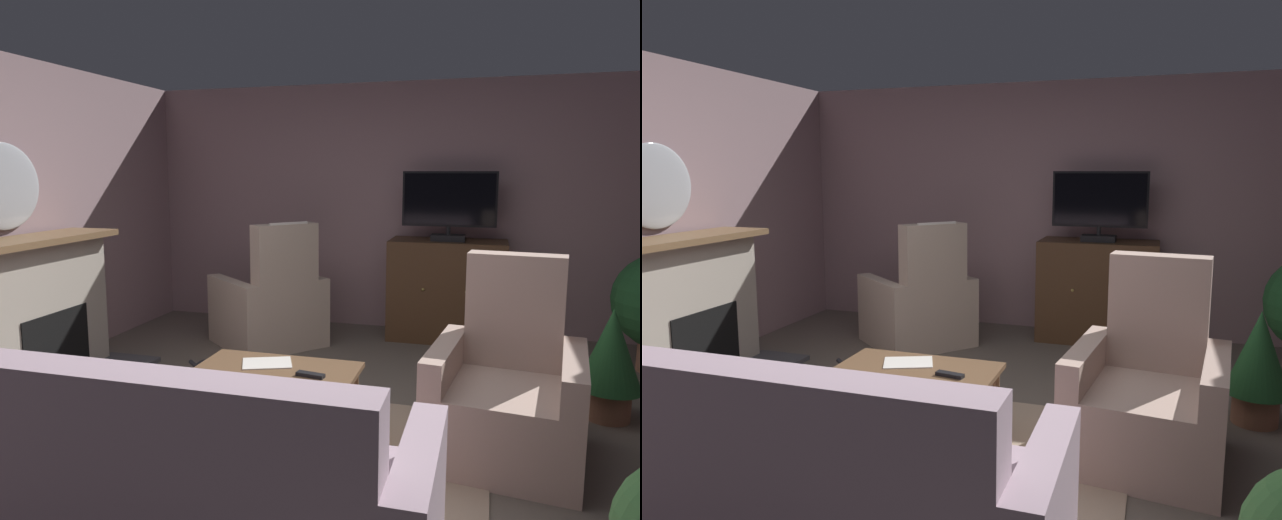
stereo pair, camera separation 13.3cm
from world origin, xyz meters
The scene contains 15 objects.
ground_plane centered at (0.00, 0.00, -0.02)m, with size 6.01×6.68×0.04m, color #665B51.
wall_back centered at (0.00, 3.09, 1.28)m, with size 6.01×0.10×2.55m, color gray.
rug_central centered at (-0.05, 0.06, 0.01)m, with size 2.02×1.70×0.01m, color tan.
fireplace centered at (-2.43, 0.59, 0.55)m, with size 0.82×1.46×1.16m.
wall_mirror_oval centered at (-2.68, 0.59, 1.54)m, with size 0.06×0.74×0.67m, color #B2B7BF.
tv_cabinet centered at (0.52, 2.74, 0.47)m, with size 1.12×0.58×0.99m.
television centered at (0.52, 2.69, 1.34)m, with size 0.89×0.20×0.67m.
coffee_table centered at (-0.30, 0.16, 0.41)m, with size 0.98×0.46×0.48m.
tv_remote centered at (-0.06, 0.04, 0.49)m, with size 0.17×0.05×0.02m, color black.
folded_newspaper centered at (-0.39, 0.19, 0.48)m, with size 0.30×0.22×0.01m, color silver.
sofa_floral centered at (-0.32, -1.07, 0.32)m, with size 2.17×0.86×0.94m.
armchair_angled_to_table centered at (-1.08, 2.06, 0.37)m, with size 1.21×1.21×1.21m.
armchair_facing_sofa centered at (1.04, 0.38, 0.35)m, with size 0.93×0.97×1.15m.
potted_plant_tall_palm_by_window centered at (1.71, 1.09, 0.42)m, with size 0.40×0.40×0.76m.
cat centered at (-1.13, 0.92, 0.10)m, with size 0.57×0.45×0.21m.
Camera 1 is at (0.91, -3.09, 1.65)m, focal length 33.15 mm.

